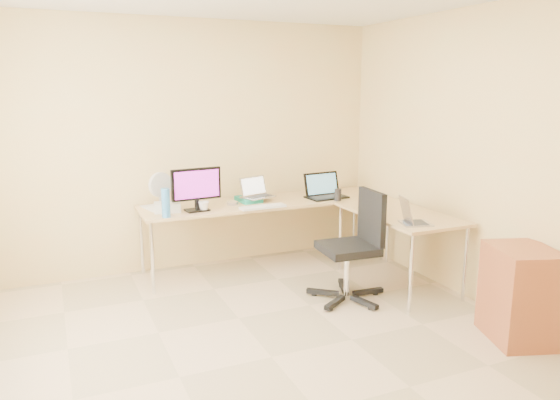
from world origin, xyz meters
name	(u,v)px	position (x,y,z in m)	size (l,w,h in m)	color
floor	(272,357)	(0.00, 0.00, 0.00)	(4.50, 4.50, 0.00)	#CEB490
wall_back	(188,146)	(0.00, 2.25, 1.30)	(4.50, 4.50, 0.00)	#EABE76
wall_right	(505,162)	(2.10, 0.00, 1.30)	(4.50, 4.50, 0.00)	#EABE76
desk_main	(267,234)	(0.72, 1.85, 0.36)	(2.65, 0.70, 0.73)	tan
desk_return	(398,248)	(1.70, 0.85, 0.36)	(0.70, 1.30, 0.73)	tan
monitor	(196,189)	(-0.07, 1.69, 0.94)	(0.50, 0.16, 0.42)	black
book_stack	(249,199)	(0.54, 1.90, 0.75)	(0.21, 0.28, 0.05)	#15846B
laptop_center	(258,187)	(0.63, 1.84, 0.88)	(0.33, 0.25, 0.21)	#B1B4CA
laptop_black	(327,186)	(1.38, 1.73, 0.87)	(0.43, 0.32, 0.27)	black
keyboard	(263,207)	(0.56, 1.55, 0.74)	(0.47, 0.13, 0.02)	silver
mouse	(270,206)	(0.64, 1.55, 0.75)	(0.10, 0.06, 0.03)	silver
mug	(204,206)	(-0.01, 1.66, 0.78)	(0.10, 0.10, 0.09)	white
cd_stack	(232,203)	(0.33, 1.82, 0.74)	(0.12, 0.12, 0.03)	silver
water_bottle	(166,203)	(-0.40, 1.55, 0.87)	(0.08, 0.08, 0.27)	#357EC2
papers	(157,207)	(-0.40, 1.99, 0.73)	(0.24, 0.34, 0.01)	white
white_box	(167,207)	(-0.35, 1.77, 0.78)	(0.25, 0.18, 0.09)	silver
desk_fan	(160,191)	(-0.36, 2.05, 0.89)	(0.25, 0.25, 0.32)	silver
black_cup	(338,195)	(1.42, 1.55, 0.79)	(0.07, 0.07, 0.13)	black
laptop_return	(416,213)	(1.56, 0.42, 0.83)	(0.23, 0.29, 0.20)	#B3B5CC
office_chair	(348,247)	(1.05, 0.72, 0.50)	(0.61, 0.61, 1.01)	black
cabinet	(520,295)	(1.85, -0.49, 0.36)	(0.43, 0.53, 0.74)	brown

